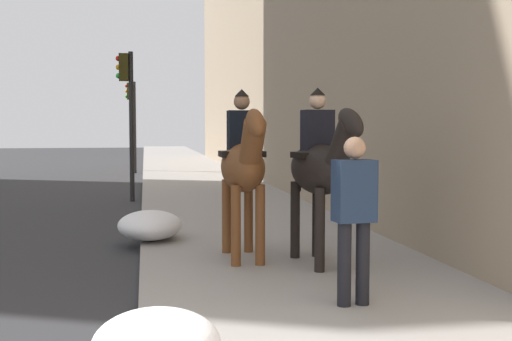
{
  "coord_description": "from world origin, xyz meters",
  "views": [
    {
      "loc": [
        -3.48,
        -0.08,
        1.91
      ],
      "look_at": [
        4.0,
        -1.39,
        1.4
      ],
      "focal_mm": 44.79,
      "sensor_mm": 36.0,
      "label": 1
    }
  ],
  "objects_px": {
    "traffic_light_far_curb": "(132,112)",
    "mounted_horse_near": "(243,165)",
    "traffic_light_near_curb": "(128,102)",
    "mounted_horse_far": "(321,166)",
    "pedestrian_greeting": "(354,209)"
  },
  "relations": [
    {
      "from": "mounted_horse_near",
      "to": "pedestrian_greeting",
      "type": "distance_m",
      "value": 2.53
    },
    {
      "from": "mounted_horse_far",
      "to": "pedestrian_greeting",
      "type": "xyz_separation_m",
      "value": [
        -1.9,
        0.19,
        -0.31
      ]
    },
    {
      "from": "mounted_horse_far",
      "to": "mounted_horse_near",
      "type": "bearing_deg",
      "value": -124.36
    },
    {
      "from": "traffic_light_near_curb",
      "to": "traffic_light_far_curb",
      "type": "xyz_separation_m",
      "value": [
        10.57,
        0.08,
        -0.01
      ]
    },
    {
      "from": "mounted_horse_near",
      "to": "traffic_light_near_curb",
      "type": "relative_size",
      "value": 0.6
    },
    {
      "from": "mounted_horse_far",
      "to": "traffic_light_far_curb",
      "type": "bearing_deg",
      "value": -178.36
    },
    {
      "from": "pedestrian_greeting",
      "to": "traffic_light_far_curb",
      "type": "distance_m",
      "value": 21.51
    },
    {
      "from": "mounted_horse_far",
      "to": "traffic_light_far_curb",
      "type": "relative_size",
      "value": 0.6
    },
    {
      "from": "mounted_horse_near",
      "to": "mounted_horse_far",
      "type": "xyz_separation_m",
      "value": [
        -0.5,
        -0.94,
        -0.0
      ]
    },
    {
      "from": "traffic_light_far_curb",
      "to": "mounted_horse_near",
      "type": "bearing_deg",
      "value": -174.57
    },
    {
      "from": "mounted_horse_near",
      "to": "traffic_light_near_curb",
      "type": "height_order",
      "value": "traffic_light_near_curb"
    },
    {
      "from": "mounted_horse_near",
      "to": "traffic_light_far_curb",
      "type": "bearing_deg",
      "value": -175.02
    },
    {
      "from": "mounted_horse_near",
      "to": "pedestrian_greeting",
      "type": "height_order",
      "value": "mounted_horse_near"
    },
    {
      "from": "mounted_horse_far",
      "to": "traffic_light_near_curb",
      "type": "height_order",
      "value": "traffic_light_near_curb"
    },
    {
      "from": "pedestrian_greeting",
      "to": "traffic_light_near_curb",
      "type": "relative_size",
      "value": 0.44
    }
  ]
}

